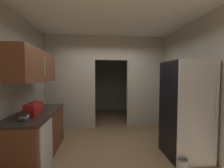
# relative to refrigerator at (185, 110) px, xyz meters

# --- Properties ---
(ground) EXTENTS (20.00, 20.00, 0.00)m
(ground) POSITION_rel_refrigerator_xyz_m (-1.43, 0.25, -0.95)
(ground) COLOR brown
(kitchen_overhead_slab) EXTENTS (4.10, 7.22, 0.06)m
(kitchen_overhead_slab) POSITION_rel_refrigerator_xyz_m (-1.43, 0.73, 1.92)
(kitchen_overhead_slab) COLOR silver
(kitchen_partition) EXTENTS (3.70, 0.12, 2.84)m
(kitchen_partition) POSITION_rel_refrigerator_xyz_m (-1.47, 1.86, 0.57)
(kitchen_partition) COLOR #ADA899
(kitchen_partition) RESTS_ON ground
(adjoining_room_shell) EXTENTS (3.70, 2.34, 2.84)m
(adjoining_room_shell) POSITION_rel_refrigerator_xyz_m (-1.43, 3.51, 0.47)
(adjoining_room_shell) COLOR gray
(adjoining_room_shell) RESTS_ON ground
(kitchen_flank_right) EXTENTS (0.10, 4.11, 2.84)m
(kitchen_flank_right) POSITION_rel_refrigerator_xyz_m (0.47, -0.20, 0.47)
(kitchen_flank_right) COLOR #ADA899
(kitchen_flank_right) RESTS_ON ground
(refrigerator) EXTENTS (0.75, 0.77, 1.89)m
(refrigerator) POSITION_rel_refrigerator_xyz_m (0.00, 0.00, 0.00)
(refrigerator) COLOR black
(refrigerator) RESTS_ON ground
(lower_cabinet_run) EXTENTS (0.70, 1.67, 0.90)m
(lower_cabinet_run) POSITION_rel_refrigerator_xyz_m (-2.93, 0.30, -0.50)
(lower_cabinet_run) COLOR brown
(lower_cabinet_run) RESTS_ON ground
(dishwasher) EXTENTS (0.02, 0.56, 0.84)m
(dishwasher) POSITION_rel_refrigerator_xyz_m (-2.59, -0.16, -0.53)
(dishwasher) COLOR #B7BABC
(dishwasher) RESTS_ON ground
(upper_cabinet_counterside) EXTENTS (0.36, 1.50, 0.61)m
(upper_cabinet_counterside) POSITION_rel_refrigerator_xyz_m (-2.93, 0.30, 0.85)
(upper_cabinet_counterside) COLOR brown
(boombox) EXTENTS (0.20, 0.44, 0.25)m
(boombox) POSITION_rel_refrigerator_xyz_m (-2.90, 0.14, 0.06)
(boombox) COLOR maroon
(boombox) RESTS_ON lower_cabinet_run
(book_stack) EXTENTS (0.13, 0.16, 0.10)m
(book_stack) POSITION_rel_refrigerator_xyz_m (-2.92, -0.20, 0.00)
(book_stack) COLOR #8C3893
(book_stack) RESTS_ON lower_cabinet_run
(paint_can) EXTENTS (0.18, 0.18, 0.19)m
(paint_can) POSITION_rel_refrigerator_xyz_m (-0.29, -0.38, -0.85)
(paint_can) COLOR #99999E
(paint_can) RESTS_ON ground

